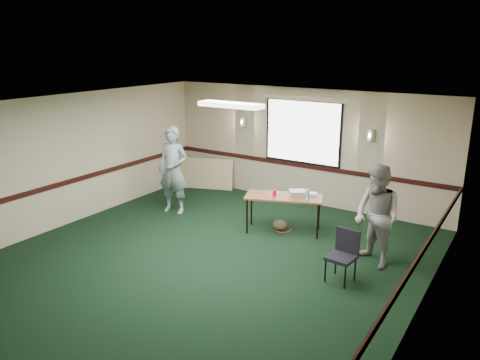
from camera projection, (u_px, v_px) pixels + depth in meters
The scene contains 13 objects.
ground at pixel (199, 264), 8.07m from camera, with size 8.00×8.00×0.00m, color black.
room_shell at pixel (262, 152), 9.34m from camera, with size 8.00×8.02×8.00m.
folding_table at pixel (284, 199), 9.29m from camera, with size 1.63×1.11×0.76m.
projector at pixel (298, 193), 9.28m from camera, with size 0.32×0.26×0.11m, color #94939B.
game_console at pixel (312, 194), 9.33m from camera, with size 0.19×0.15×0.05m, color white.
red_cup at pixel (274, 193), 9.26m from camera, with size 0.08×0.08×0.12m, color #AC0B27.
water_bottle at pixel (308, 195), 8.99m from camera, with size 0.07×0.07×0.22m, color #7CB6CC.
duffel_bag at pixel (280, 225), 9.52m from camera, with size 0.31×0.23×0.22m, color #4B492B.
cable_coil at pixel (283, 230), 9.55m from camera, with size 0.31×0.31×0.02m, color red.
folded_table at pixel (204, 174), 12.22m from camera, with size 1.54×0.07×0.79m, color #9E8B62.
conference_chair at pixel (344, 251), 7.44m from camera, with size 0.45×0.47×0.84m.
person_left at pixel (173, 170), 10.33m from camera, with size 0.71×0.47×1.95m, color #3A5A80.
person_right at pixel (377, 216), 7.85m from camera, with size 0.85×0.67×1.76m, color #7485B5.
Camera 1 is at (4.56, -5.79, 3.68)m, focal length 35.00 mm.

